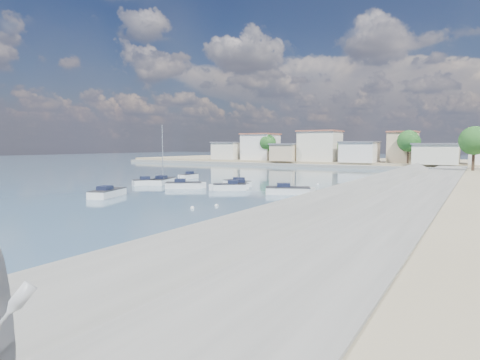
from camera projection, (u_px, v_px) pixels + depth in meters
The scene contains 17 objects.
ground at pixel (328, 178), 70.83m from camera, with size 400.00×400.00×0.00m, color #314F62.
seawall_walkway at pixel (423, 197), 38.20m from camera, with size 5.00×90.00×1.80m, color slate.
breakwater at pixel (307, 196), 43.97m from camera, with size 2.00×31.02×0.35m.
far_shore_land at pixel (388, 163), 115.11m from camera, with size 160.00×40.00×1.40m, color gray.
far_shore_quay at pixel (370, 167), 97.23m from camera, with size 160.00×2.50×0.80m, color slate.
far_town at pixel (422, 149), 96.37m from camera, with size 113.01×12.80×8.35m.
shore_trees at pixel (406, 143), 89.97m from camera, with size 74.56×38.32×7.92m.
motorboat_a at pixel (109, 193), 45.32m from camera, with size 3.71×5.81×1.48m.
motorboat_b at pixel (186, 185), 53.89m from camera, with size 5.03×4.38×1.48m.
motorboat_c at pixel (236, 183), 56.77m from camera, with size 5.05×3.25×1.48m.
motorboat_d at pixel (228, 187), 51.60m from camera, with size 4.45×3.86×1.48m.
motorboat_e at pixel (150, 182), 58.23m from camera, with size 3.69×4.51×1.48m.
motorboat_f at pixel (239, 185), 53.95m from camera, with size 3.71×3.47×1.48m.
motorboat_g at pixel (188, 177), 68.71m from camera, with size 1.75×4.50×1.48m.
motorboat_h at pixel (290, 191), 47.53m from camera, with size 5.71×4.09×1.48m.
sailboat at pixel (164, 181), 60.28m from camera, with size 3.99×6.61×9.00m.
mooring_buoys at pixel (304, 193), 48.52m from camera, with size 12.74×33.65×0.37m.
Camera 1 is at (23.12, -28.50, 5.80)m, focal length 30.00 mm.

